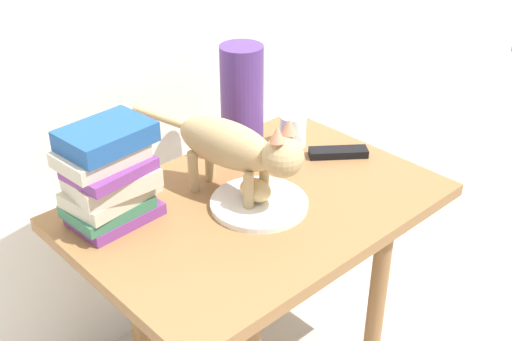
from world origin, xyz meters
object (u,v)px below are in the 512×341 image
(plate, at_px, (259,203))
(candle_jar, at_px, (293,132))
(green_vase, at_px, (242,103))
(cat, at_px, (236,147))
(bread_roll, at_px, (255,190))
(side_table, at_px, (256,230))
(book_stack, at_px, (109,176))
(tv_remote, at_px, (338,152))

(plate, height_order, candle_jar, candle_jar)
(green_vase, bearing_deg, cat, -135.34)
(cat, height_order, green_vase, green_vase)
(cat, bearing_deg, green_vase, 44.66)
(bread_roll, xyz_separation_m, green_vase, (0.13, 0.19, 0.11))
(side_table, relative_size, book_stack, 3.70)
(bread_roll, bearing_deg, book_stack, 148.42)
(side_table, bearing_deg, book_stack, 151.15)
(side_table, relative_size, plate, 3.72)
(side_table, bearing_deg, green_vase, 56.04)
(plate, xyz_separation_m, book_stack, (-0.27, 0.17, 0.10))
(book_stack, xyz_separation_m, green_vase, (0.40, 0.03, 0.04))
(plate, bearing_deg, candle_jar, 30.05)
(plate, xyz_separation_m, tv_remote, (0.31, 0.03, 0.00))
(side_table, xyz_separation_m, cat, (-0.02, 0.04, 0.21))
(plate, xyz_separation_m, cat, (-0.01, 0.06, 0.13))
(candle_jar, distance_m, tv_remote, 0.13)
(plate, relative_size, candle_jar, 2.61)
(bread_roll, distance_m, cat, 0.11)
(candle_jar, bearing_deg, cat, -160.99)
(green_vase, height_order, candle_jar, green_vase)
(bread_roll, relative_size, tv_remote, 0.53)
(side_table, relative_size, candle_jar, 9.70)
(cat, height_order, book_stack, cat)
(book_stack, height_order, candle_jar, book_stack)
(plate, bearing_deg, tv_remote, 6.01)
(plate, height_order, green_vase, green_vase)
(bread_roll, bearing_deg, cat, 104.63)
(book_stack, distance_m, candle_jar, 0.54)
(cat, xyz_separation_m, tv_remote, (0.33, -0.03, -0.12))
(cat, height_order, tv_remote, cat)
(book_stack, distance_m, green_vase, 0.40)
(plate, relative_size, book_stack, 0.99)
(plate, height_order, cat, cat)
(side_table, xyz_separation_m, bread_roll, (-0.01, -0.01, 0.12))
(bread_roll, bearing_deg, plate, -80.02)
(side_table, relative_size, green_vase, 2.80)
(bread_roll, relative_size, green_vase, 0.27)
(plate, bearing_deg, green_vase, 56.85)
(green_vase, bearing_deg, book_stack, -175.95)
(side_table, height_order, candle_jar, candle_jar)
(book_stack, bearing_deg, bread_roll, -31.58)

